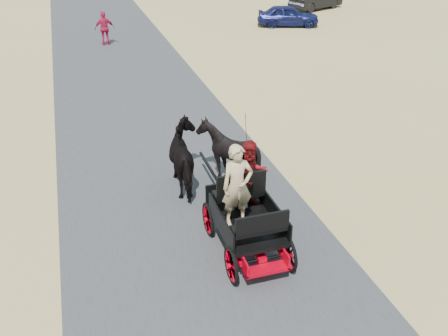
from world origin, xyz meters
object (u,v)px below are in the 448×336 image
object	(u,v)px
carriage	(246,236)
horse_left	(188,158)
pedestrian	(105,28)
horse_right	(228,153)
car_a	(288,16)

from	to	relation	value
carriage	horse_left	bearing A→B (deg)	100.39
pedestrian	horse_right	bearing A→B (deg)	94.34
pedestrian	car_a	xyz separation A→B (m)	(10.88, 1.22, -0.24)
horse_left	car_a	size ratio (longest dim) A/B	0.55
horse_right	car_a	distance (m)	19.12
carriage	car_a	bearing A→B (deg)	63.82
car_a	carriage	bearing A→B (deg)	172.25
horse_right	horse_left	bearing A→B (deg)	0.00
carriage	horse_right	size ratio (longest dim) A/B	1.41
pedestrian	car_a	distance (m)	10.96
horse_left	pedestrian	xyz separation A→B (m)	(-0.61, 15.55, 0.02)
car_a	horse_right	bearing A→B (deg)	169.76
horse_right	pedestrian	size ratio (longest dim) A/B	0.98
horse_left	horse_right	size ratio (longest dim) A/B	1.18
carriage	car_a	world-z (taller)	car_a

